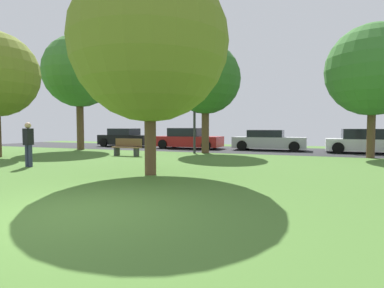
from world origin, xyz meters
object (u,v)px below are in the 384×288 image
oak_tree_center (150,43)px  park_bench (127,147)px  oak_tree_left (205,79)px  parked_car_black (126,138)px  maple_tree_near (373,70)px  maple_tree_far (79,72)px  parked_car_silver (268,141)px  parked_car_white (364,142)px  person_catcher (28,142)px  parked_car_red (188,139)px  street_lamp_post (194,114)px

oak_tree_center → park_bench: (-4.33, 5.21, -3.63)m
oak_tree_left → park_bench: 5.91m
oak_tree_left → parked_car_black: 9.36m
maple_tree_near → oak_tree_center: bearing=-130.2°
maple_tree_far → parked_car_silver: size_ratio=1.65×
parked_car_white → park_bench: size_ratio=2.65×
oak_tree_center → parked_car_silver: size_ratio=1.43×
oak_tree_center → person_catcher: 6.10m
oak_tree_center → maple_tree_far: bearing=141.0°
parked_car_red → oak_tree_center: bearing=-73.2°
person_catcher → parked_car_red: (1.72, 11.62, -0.27)m
parked_car_silver → parked_car_black: bearing=179.9°
person_catcher → park_bench: 5.33m
person_catcher → parked_car_black: size_ratio=0.41×
person_catcher → maple_tree_far: bearing=-154.1°
maple_tree_far → oak_tree_center: (9.81, -7.93, -1.07)m
maple_tree_far → parked_car_red: 8.58m
oak_tree_center → oak_tree_left: 8.48m
parked_car_white → park_bench: (-11.78, -6.51, -0.17)m
maple_tree_far → maple_tree_near: 17.18m
oak_tree_center → parked_car_black: bearing=126.7°
parked_car_silver → parked_car_white: (5.47, -0.26, 0.02)m
park_bench → maple_tree_far: bearing=-26.4°
oak_tree_left → parked_car_red: oak_tree_left is taller
oak_tree_center → parked_car_white: bearing=57.5°
parked_car_silver → maple_tree_near: bearing=-31.7°
parked_car_red → oak_tree_left: bearing=-53.3°
maple_tree_near → street_lamp_post: (-8.94, -0.73, -1.99)m
oak_tree_left → parked_car_silver: bearing=49.1°
park_bench → oak_tree_center: bearing=129.7°
oak_tree_center → parked_car_white: (7.46, 11.73, -3.45)m
oak_tree_left → street_lamp_post: 2.11m
person_catcher → oak_tree_left: bearing=149.9°
person_catcher → parked_car_white: size_ratio=0.40×
maple_tree_far → parked_car_white: (17.26, 3.80, -4.53)m
maple_tree_far → parked_car_red: maple_tree_far is taller
oak_tree_center → parked_car_silver: oak_tree_center is taller
parked_car_silver → maple_tree_far: bearing=-161.0°
maple_tree_near → parked_car_white: bearing=87.6°
street_lamp_post → person_catcher: bearing=-114.3°
parked_car_white → oak_tree_center: bearing=-122.5°
maple_tree_far → parked_car_silver: maple_tree_far is taller
maple_tree_near → parked_car_black: maple_tree_near is taller
maple_tree_near → parked_car_red: 11.77m
maple_tree_near → park_bench: (-11.65, -3.47, -3.77)m
person_catcher → parked_car_red: bearing=167.5°
park_bench → parked_car_white: bearing=-151.1°
oak_tree_center → parked_car_black: oak_tree_center is taller
maple_tree_near → park_bench: size_ratio=4.03×
oak_tree_center → oak_tree_left: size_ratio=1.04×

